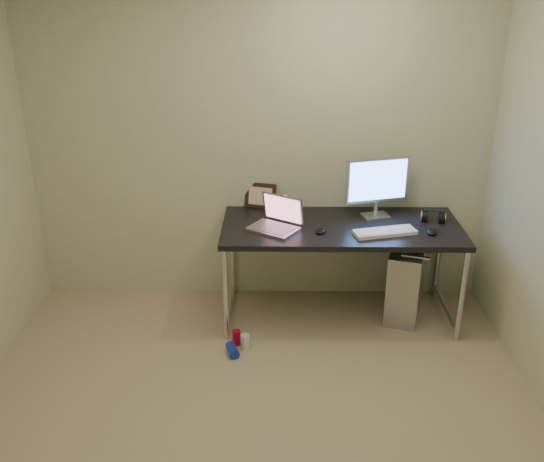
% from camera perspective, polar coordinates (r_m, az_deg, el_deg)
% --- Properties ---
extents(floor, '(3.50, 3.50, 0.00)m').
position_cam_1_polar(floor, '(3.63, -2.07, -18.99)').
color(floor, tan).
rests_on(floor, ground).
extents(wall_back, '(3.50, 0.02, 2.50)m').
position_cam_1_polar(wall_back, '(4.60, -1.26, 8.17)').
color(wall_back, beige).
rests_on(wall_back, ground).
extents(desk, '(1.73, 0.76, 0.75)m').
position_cam_1_polar(desk, '(4.45, 6.51, -0.32)').
color(desk, black).
rests_on(desk, ground).
extents(tower_computer, '(0.39, 0.58, 0.59)m').
position_cam_1_polar(tower_computer, '(4.74, 12.49, -4.52)').
color(tower_computer, '#A2A2A6').
rests_on(tower_computer, ground).
extents(cable_a, '(0.01, 0.16, 0.69)m').
position_cam_1_polar(cable_a, '(4.93, 11.43, -1.79)').
color(cable_a, black).
rests_on(cable_a, ground).
extents(cable_b, '(0.02, 0.11, 0.71)m').
position_cam_1_polar(cable_b, '(4.93, 12.48, -2.10)').
color(cable_b, black).
rests_on(cable_b, ground).
extents(can_red, '(0.07, 0.07, 0.11)m').
position_cam_1_polar(can_red, '(4.36, -3.36, -9.98)').
color(can_red, red).
rests_on(can_red, ground).
extents(can_white, '(0.08, 0.08, 0.12)m').
position_cam_1_polar(can_white, '(4.31, -2.54, -10.41)').
color(can_white, white).
rests_on(can_white, ground).
extents(can_blue, '(0.11, 0.14, 0.07)m').
position_cam_1_polar(can_blue, '(4.27, -3.73, -11.14)').
color(can_blue, '#162FB9').
rests_on(can_blue, ground).
extents(laptop, '(0.42, 0.41, 0.23)m').
position_cam_1_polar(laptop, '(4.32, 0.48, 0.95)').
color(laptop, silver).
rests_on(laptop, desk).
extents(monitor, '(0.48, 0.19, 0.46)m').
position_cam_1_polar(monitor, '(4.53, 9.92, 4.51)').
color(monitor, silver).
rests_on(monitor, desk).
extents(keyboard, '(0.46, 0.25, 0.03)m').
position_cam_1_polar(keyboard, '(4.31, 10.58, -0.10)').
color(keyboard, white).
rests_on(keyboard, desk).
extents(mouse_right, '(0.10, 0.13, 0.04)m').
position_cam_1_polar(mouse_right, '(4.39, 14.82, 0.03)').
color(mouse_right, black).
rests_on(mouse_right, desk).
extents(mouse_left, '(0.09, 0.12, 0.04)m').
position_cam_1_polar(mouse_left, '(4.28, 4.60, 0.12)').
color(mouse_left, black).
rests_on(mouse_left, desk).
extents(headphones, '(0.18, 0.11, 0.11)m').
position_cam_1_polar(headphones, '(4.61, 14.93, 1.27)').
color(headphones, black).
rests_on(headphones, desk).
extents(picture_frame, '(0.25, 0.13, 0.20)m').
position_cam_1_polar(picture_frame, '(4.70, -1.11, 3.34)').
color(picture_frame, black).
rests_on(picture_frame, desk).
extents(webcam, '(0.05, 0.04, 0.13)m').
position_cam_1_polar(webcam, '(4.64, 1.27, 3.02)').
color(webcam, silver).
rests_on(webcam, desk).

